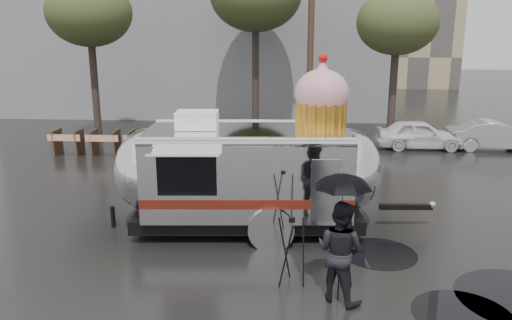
{
  "coord_description": "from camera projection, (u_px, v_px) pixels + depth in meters",
  "views": [
    {
      "loc": [
        1.63,
        -8.65,
        4.66
      ],
      "look_at": [
        0.85,
        2.87,
        1.72
      ],
      "focal_mm": 35.0,
      "sensor_mm": 36.0,
      "label": 1
    }
  ],
  "objects": [
    {
      "name": "ground",
      "position": [
        202.0,
        282.0,
        9.62
      ],
      "size": [
        120.0,
        120.0,
        0.0
      ],
      "primitive_type": "plane",
      "color": "black",
      "rests_on": "ground"
    },
    {
      "name": "puddles",
      "position": [
        223.0,
        311.0,
        8.6
      ],
      "size": [
        14.12,
        6.28,
        0.01
      ],
      "color": "black",
      "rests_on": "ground"
    },
    {
      "name": "grey_building",
      "position": [
        202.0,
        3.0,
        31.48
      ],
      "size": [
        22.0,
        12.0,
        13.0
      ],
      "primitive_type": "cube",
      "color": "slate",
      "rests_on": "ground"
    },
    {
      "name": "utility_pole",
      "position": [
        311.0,
        34.0,
        21.85
      ],
      "size": [
        1.6,
        0.28,
        9.0
      ],
      "color": "#473323",
      "rests_on": "ground"
    },
    {
      "name": "tree_left",
      "position": [
        89.0,
        13.0,
        21.29
      ],
      "size": [
        3.64,
        3.64,
        6.95
      ],
      "color": "#382D26",
      "rests_on": "ground"
    },
    {
      "name": "tree_right",
      "position": [
        397.0,
        23.0,
        20.54
      ],
      "size": [
        3.36,
        3.36,
        6.42
      ],
      "color": "#382D26",
      "rests_on": "ground"
    },
    {
      "name": "barricade_row",
      "position": [
        105.0,
        142.0,
        19.49
      ],
      "size": [
        4.3,
        0.8,
        1.0
      ],
      "color": "#473323",
      "rests_on": "ground"
    },
    {
      "name": "airstream_trailer",
      "position": [
        252.0,
        168.0,
        11.97
      ],
      "size": [
        7.98,
        3.34,
        4.3
      ],
      "rotation": [
        0.0,
        0.0,
        0.06
      ],
      "color": "silver",
      "rests_on": "ground"
    },
    {
      "name": "person_right",
      "position": [
        340.0,
        251.0,
        8.78
      ],
      "size": [
        1.02,
        0.92,
        1.86
      ],
      "primitive_type": "imported",
      "rotation": [
        0.0,
        0.0,
        2.53
      ],
      "color": "black",
      "rests_on": "ground"
    },
    {
      "name": "umbrella_black",
      "position": [
        342.0,
        196.0,
        8.52
      ],
      "size": [
        1.22,
        1.22,
        2.38
      ],
      "color": "black",
      "rests_on": "ground"
    },
    {
      "name": "tripod",
      "position": [
        291.0,
        246.0,
        9.38
      ],
      "size": [
        0.51,
        0.56,
        1.36
      ],
      "rotation": [
        0.0,
        0.0,
        0.08
      ],
      "color": "black",
      "rests_on": "ground"
    }
  ]
}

